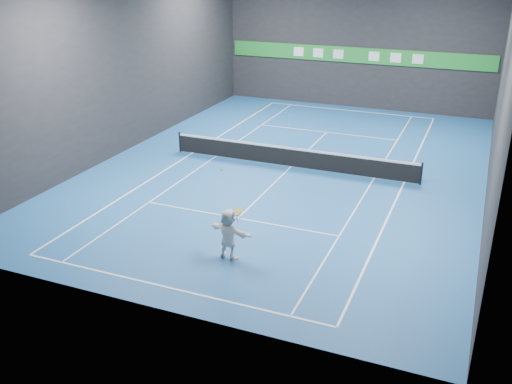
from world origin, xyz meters
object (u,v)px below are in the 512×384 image
at_px(player, 228,234).
at_px(tennis_net, 291,156).
at_px(tennis_ball, 222,170).
at_px(tennis_racket, 238,214).

distance_m(player, tennis_net, 9.47).
bearing_deg(tennis_ball, tennis_racket, -0.42).
distance_m(player, tennis_ball, 2.29).
bearing_deg(player, tennis_racket, -160.48).
distance_m(player, tennis_racket, 0.86).
height_order(player, tennis_racket, tennis_racket).
bearing_deg(tennis_ball, tennis_net, 94.77).
distance_m(tennis_ball, tennis_net, 9.76).
bearing_deg(player, tennis_net, -72.36).
bearing_deg(tennis_net, player, -83.92).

